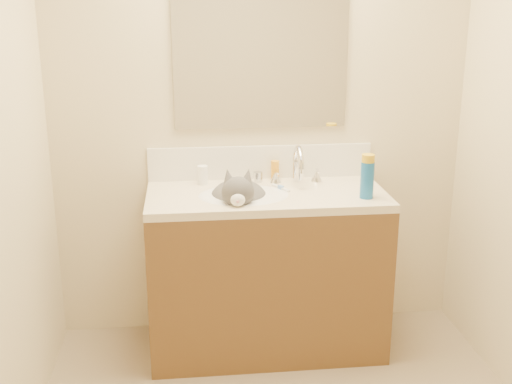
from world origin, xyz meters
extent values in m
cube|color=beige|center=(0.00, 1.25, 1.25)|extent=(2.20, 0.04, 2.50)
cube|color=beige|center=(0.00, -1.25, 1.25)|extent=(2.20, 0.04, 2.50)
cube|color=brown|center=(0.00, 0.97, 0.41)|extent=(1.20, 0.55, 0.82)
cube|color=beige|center=(0.00, 0.97, 0.84)|extent=(1.20, 0.55, 0.04)
ellipsoid|color=white|center=(-0.12, 0.94, 0.79)|extent=(0.45, 0.36, 0.14)
cylinder|color=silver|center=(0.18, 1.16, 0.92)|extent=(0.04, 0.04, 0.11)
torus|color=silver|center=(0.18, 1.09, 0.97)|extent=(0.03, 0.20, 0.20)
cylinder|color=silver|center=(0.18, 1.01, 0.94)|extent=(0.03, 0.03, 0.06)
cone|color=silver|center=(0.07, 1.16, 0.89)|extent=(0.06, 0.06, 0.06)
cone|color=silver|center=(0.29, 1.16, 0.89)|extent=(0.06, 0.06, 0.06)
ellipsoid|color=#494749|center=(-0.14, 0.98, 0.82)|extent=(0.33, 0.36, 0.22)
ellipsoid|color=#494749|center=(-0.16, 0.83, 0.91)|extent=(0.17, 0.16, 0.15)
ellipsoid|color=#494749|center=(-0.15, 0.90, 0.88)|extent=(0.12, 0.12, 0.14)
cone|color=#494749|center=(-0.20, 0.85, 0.98)|extent=(0.08, 0.08, 0.09)
cone|color=#494749|center=(-0.11, 0.84, 0.98)|extent=(0.08, 0.08, 0.09)
ellipsoid|color=white|center=(-0.16, 0.77, 0.89)|extent=(0.07, 0.06, 0.06)
ellipsoid|color=white|center=(-0.15, 0.87, 0.82)|extent=(0.12, 0.08, 0.13)
sphere|color=#C47F89|center=(-0.17, 0.74, 0.89)|extent=(0.02, 0.02, 0.02)
cylinder|color=#494749|center=(0.00, 0.95, 0.75)|extent=(0.08, 0.23, 0.04)
cube|color=white|center=(0.00, 1.24, 0.95)|extent=(1.20, 0.02, 0.18)
cube|color=white|center=(0.00, 1.24, 1.54)|extent=(0.90, 0.02, 0.80)
cylinder|color=white|center=(-0.31, 1.16, 0.91)|extent=(0.06, 0.06, 0.10)
cylinder|color=#DF5325|center=(-0.31, 1.16, 0.90)|extent=(0.06, 0.06, 0.04)
cylinder|color=#B7B7BC|center=(-0.02, 1.17, 0.89)|extent=(0.06, 0.06, 0.05)
cylinder|color=orange|center=(0.07, 1.19, 0.91)|extent=(0.05, 0.05, 0.11)
cube|color=white|center=(0.08, 1.03, 0.87)|extent=(0.08, 0.13, 0.01)
cube|color=#6B98E5|center=(0.08, 1.03, 0.87)|extent=(0.03, 0.04, 0.02)
cylinder|color=#185CAA|center=(0.47, 0.83, 0.95)|extent=(0.07, 0.07, 0.18)
cylinder|color=gold|center=(0.47, 0.83, 1.06)|extent=(0.06, 0.06, 0.04)
camera|label=1|loc=(-0.40, -2.08, 1.80)|focal=45.00mm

